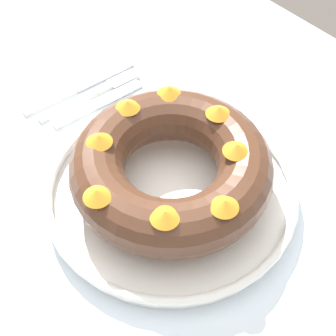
% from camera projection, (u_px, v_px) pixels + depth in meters
% --- Properties ---
extents(dining_table, '(1.30, 0.94, 0.76)m').
position_uv_depth(dining_table, '(180.00, 245.00, 0.71)').
color(dining_table, silver).
rests_on(dining_table, ground_plane).
extents(serving_dish, '(0.34, 0.34, 0.03)m').
position_uv_depth(serving_dish, '(168.00, 192.00, 0.63)').
color(serving_dish, white).
rests_on(serving_dish, dining_table).
extents(bundt_cake, '(0.26, 0.26, 0.08)m').
position_uv_depth(bundt_cake, '(168.00, 168.00, 0.59)').
color(bundt_cake, '#4C2D1E').
rests_on(bundt_cake, serving_dish).
extents(fork, '(0.02, 0.19, 0.01)m').
position_uv_depth(fork, '(97.00, 92.00, 0.78)').
color(fork, white).
rests_on(fork, dining_table).
extents(serving_knife, '(0.02, 0.21, 0.01)m').
position_uv_depth(serving_knife, '(73.00, 90.00, 0.78)').
color(serving_knife, white).
rests_on(serving_knife, dining_table).
extents(cake_knife, '(0.02, 0.16, 0.01)m').
position_uv_depth(cake_knife, '(92.00, 106.00, 0.75)').
color(cake_knife, white).
rests_on(cake_knife, dining_table).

